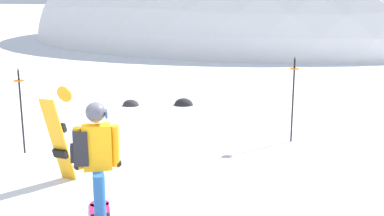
# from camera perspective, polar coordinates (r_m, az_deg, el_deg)

# --- Properties ---
(ridge_peak_main) EXTENTS (34.20, 30.78, 17.37)m
(ridge_peak_main) POSITION_cam_1_polar(r_m,az_deg,el_deg) (37.63, 8.17, 8.42)
(ridge_peak_main) COLOR white
(ridge_peak_main) RESTS_ON ground
(snowboarder_main) EXTENTS (1.18, 1.56, 1.71)m
(snowboarder_main) POSITION_cam_1_polar(r_m,az_deg,el_deg) (6.26, -11.41, -6.46)
(snowboarder_main) COLOR #D11E5B
(snowboarder_main) RESTS_ON ground
(spare_snowboard) EXTENTS (0.28, 0.52, 1.59)m
(spare_snowboard) POSITION_cam_1_polar(r_m,az_deg,el_deg) (8.01, -15.48, -3.18)
(spare_snowboard) COLOR orange
(spare_snowboard) RESTS_ON ground
(piste_marker_near) EXTENTS (0.20, 0.20, 1.81)m
(piste_marker_near) POSITION_cam_1_polar(r_m,az_deg,el_deg) (10.13, 11.93, 1.71)
(piste_marker_near) COLOR black
(piste_marker_near) RESTS_ON ground
(piste_marker_far) EXTENTS (0.20, 0.20, 1.69)m
(piste_marker_far) POSITION_cam_1_polar(r_m,az_deg,el_deg) (9.74, -19.66, 0.40)
(piste_marker_far) COLOR black
(piste_marker_far) RESTS_ON ground
(rock_dark) EXTENTS (0.47, 0.40, 0.33)m
(rock_dark) POSITION_cam_1_polar(r_m,az_deg,el_deg) (13.59, -7.27, 0.30)
(rock_dark) COLOR #383333
(rock_dark) RESTS_ON ground
(rock_mid) EXTENTS (0.54, 0.46, 0.38)m
(rock_mid) POSITION_cam_1_polar(r_m,az_deg,el_deg) (13.55, -0.99, 0.37)
(rock_mid) COLOR #282628
(rock_mid) RESTS_ON ground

